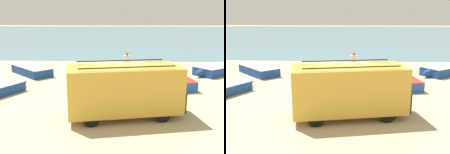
# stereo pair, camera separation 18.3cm
# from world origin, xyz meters

# --- Properties ---
(ground_plane) EXTENTS (200.00, 200.00, 0.00)m
(ground_plane) POSITION_xyz_m (0.00, 0.00, 0.00)
(ground_plane) COLOR tan
(sea_water) EXTENTS (120.00, 80.00, 0.01)m
(sea_water) POSITION_xyz_m (0.00, 52.00, 0.00)
(sea_water) COLOR slate
(sea_water) RESTS_ON ground_plane
(parked_van) EXTENTS (5.18, 2.96, 2.37)m
(parked_van) POSITION_xyz_m (0.35, -1.91, 1.23)
(parked_van) COLOR gold
(parked_van) RESTS_ON ground_plane
(fishing_rowboat_0) EXTENTS (4.00, 3.34, 0.66)m
(fishing_rowboat_0) POSITION_xyz_m (7.16, 6.67, 0.33)
(fishing_rowboat_0) COLOR navy
(fishing_rowboat_0) RESTS_ON ground_plane
(fishing_rowboat_1) EXTENTS (1.93, 3.79, 0.61)m
(fishing_rowboat_1) POSITION_xyz_m (3.60, 3.26, 0.30)
(fishing_rowboat_1) COLOR #234CA3
(fishing_rowboat_1) RESTS_ON ground_plane
(fishing_rowboat_4) EXTENTS (3.96, 2.59, 0.66)m
(fishing_rowboat_4) POSITION_xyz_m (-1.35, 3.90, 0.33)
(fishing_rowboat_4) COLOR #1E757F
(fishing_rowboat_4) RESTS_ON ground_plane
(fishing_rowboat_5) EXTENTS (4.04, 3.98, 0.64)m
(fishing_rowboat_5) POSITION_xyz_m (-6.67, 6.22, 0.32)
(fishing_rowboat_5) COLOR navy
(fishing_rowboat_5) RESTS_ON ground_plane
(fisherman_0) EXTENTS (0.45, 0.45, 1.73)m
(fisherman_0) POSITION_xyz_m (0.57, 6.00, 1.04)
(fisherman_0) COLOR #5B564C
(fisherman_0) RESTS_ON ground_plane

